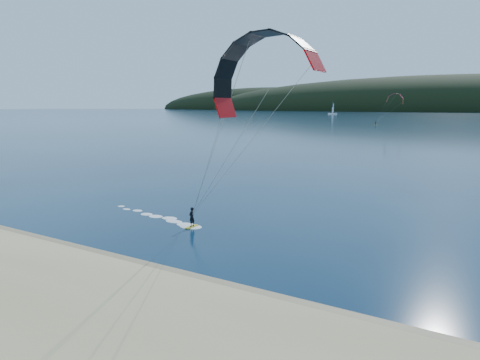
# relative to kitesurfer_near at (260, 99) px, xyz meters

# --- Properties ---
(ground) EXTENTS (1800.00, 1800.00, 0.00)m
(ground) POSITION_rel_kitesurfer_near_xyz_m (-6.65, -8.80, -10.07)
(ground) COLOR #071C34
(ground) RESTS_ON ground
(wet_sand) EXTENTS (220.00, 2.50, 0.10)m
(wet_sand) POSITION_rel_kitesurfer_near_xyz_m (-6.65, -4.30, -10.02)
(wet_sand) COLOR #957756
(wet_sand) RESTS_ON ground
(headland) EXTENTS (1200.00, 310.00, 140.00)m
(headland) POSITION_rel_kitesurfer_near_xyz_m (-6.02, 736.48, -10.07)
(headland) COLOR black
(headland) RESTS_ON ground
(kitesurfer_near) EXTENTS (23.41, 7.80, 14.48)m
(kitesurfer_near) POSITION_rel_kitesurfer_near_xyz_m (0.00, 0.00, 0.00)
(kitesurfer_near) COLOR gold
(kitesurfer_near) RESTS_ON ground
(kitesurfer_far) EXTENTS (13.55, 5.13, 14.02)m
(kitesurfer_far) POSITION_rel_kitesurfer_near_xyz_m (-26.62, 186.15, 0.90)
(kitesurfer_far) COLOR gold
(kitesurfer_far) RESTS_ON ground
(sailboat) EXTENTS (8.75, 5.77, 12.73)m
(sailboat) POSITION_rel_kitesurfer_near_xyz_m (-124.80, 398.55, -9.13)
(sailboat) COLOR white
(sailboat) RESTS_ON ground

